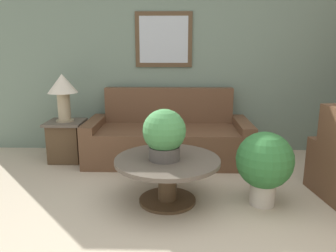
% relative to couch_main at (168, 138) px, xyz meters
% --- Properties ---
extents(wall_back, '(6.61, 0.09, 2.60)m').
position_rel_couch_main_xyz_m(wall_back, '(0.39, 0.52, 1.00)').
color(wall_back, slate).
rests_on(wall_back, ground_plane).
extents(couch_main, '(2.18, 0.92, 0.96)m').
position_rel_couch_main_xyz_m(couch_main, '(0.00, 0.00, 0.00)').
color(couch_main, brown).
rests_on(couch_main, ground_plane).
extents(coffee_table, '(1.04, 1.04, 0.46)m').
position_rel_couch_main_xyz_m(coffee_table, '(0.03, -1.28, 0.03)').
color(coffee_table, '#4C3823').
rests_on(coffee_table, ground_plane).
extents(side_table, '(0.49, 0.49, 0.55)m').
position_rel_couch_main_xyz_m(side_table, '(-1.39, -0.07, -0.02)').
color(side_table, '#4C3823').
rests_on(side_table, ground_plane).
extents(table_lamp, '(0.39, 0.39, 0.63)m').
position_rel_couch_main_xyz_m(table_lamp, '(-1.39, -0.07, 0.68)').
color(table_lamp, tan).
rests_on(table_lamp, side_table).
extents(potted_plant_on_table, '(0.42, 0.42, 0.49)m').
position_rel_couch_main_xyz_m(potted_plant_on_table, '(-0.00, -1.31, 0.41)').
color(potted_plant_on_table, '#4C4742').
rests_on(potted_plant_on_table, coffee_table).
extents(potted_plant_floor, '(0.55, 0.55, 0.73)m').
position_rel_couch_main_xyz_m(potted_plant_floor, '(0.97, -1.31, 0.13)').
color(potted_plant_floor, beige).
rests_on(potted_plant_floor, ground_plane).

